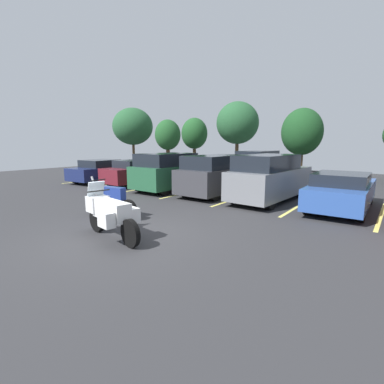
% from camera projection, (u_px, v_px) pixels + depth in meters
% --- Properties ---
extents(ground, '(44.00, 44.00, 0.10)m').
position_uv_depth(ground, '(125.00, 237.00, 7.51)').
color(ground, '#2D2D30').
extents(motorcycle_touring, '(2.34, 0.98, 1.39)m').
position_uv_depth(motorcycle_touring, '(110.00, 213.00, 7.18)').
color(motorcycle_touring, black).
rests_on(motorcycle_touring, ground).
extents(motorcycle_second, '(2.15, 0.62, 1.30)m').
position_uv_depth(motorcycle_second, '(110.00, 200.00, 9.28)').
color(motorcycle_second, black).
rests_on(motorcycle_second, ground).
extents(parking_stripes, '(18.71, 4.61, 0.01)m').
position_uv_depth(parking_stripes, '(214.00, 194.00, 13.45)').
color(parking_stripes, '#EAE066').
rests_on(parking_stripes, ground).
extents(car_navy, '(2.08, 4.40, 1.39)m').
position_uv_depth(car_navy, '(103.00, 171.00, 17.86)').
color(car_navy, navy).
rests_on(car_navy, ground).
extents(car_maroon, '(2.13, 4.46, 1.44)m').
position_uv_depth(car_maroon, '(139.00, 172.00, 16.57)').
color(car_maroon, maroon).
rests_on(car_maroon, ground).
extents(car_green, '(1.99, 4.35, 1.89)m').
position_uv_depth(car_green, '(171.00, 172.00, 14.62)').
color(car_green, '#235638').
rests_on(car_green, ground).
extents(car_charcoal, '(1.91, 4.79, 1.85)m').
position_uv_depth(car_charcoal, '(218.00, 175.00, 13.43)').
color(car_charcoal, '#38383D').
rests_on(car_charcoal, ground).
extents(car_grey, '(2.02, 4.95, 1.94)m').
position_uv_depth(car_grey, '(270.00, 178.00, 11.87)').
color(car_grey, slate).
rests_on(car_grey, ground).
extents(car_blue, '(1.89, 4.77, 1.37)m').
position_uv_depth(car_blue, '(342.00, 191.00, 10.34)').
color(car_blue, '#2D519E').
rests_on(car_blue, ground).
extents(car_far_white, '(1.89, 4.89, 1.52)m').
position_uv_depth(car_far_white, '(223.00, 167.00, 19.81)').
color(car_far_white, white).
rests_on(car_far_white, ground).
extents(car_far_silver, '(2.01, 4.88, 1.92)m').
position_uv_depth(car_far_silver, '(259.00, 166.00, 18.31)').
color(car_far_silver, '#B7B7BC').
rests_on(car_far_silver, ground).
extents(tree_rear, '(2.79, 2.79, 5.08)m').
position_uv_depth(tree_rear, '(194.00, 134.00, 30.44)').
color(tree_rear, '#4C3823').
rests_on(tree_rear, ground).
extents(tree_center_left, '(4.31, 4.31, 6.16)m').
position_uv_depth(tree_center_left, '(133.00, 127.00, 30.77)').
color(tree_center_left, '#4C3823').
rests_on(tree_center_left, ground).
extents(tree_center, '(3.99, 3.99, 6.27)m').
position_uv_depth(tree_center, '(238.00, 123.00, 26.99)').
color(tree_center, '#4C3823').
rests_on(tree_center, ground).
extents(tree_right, '(3.25, 3.25, 5.19)m').
position_uv_depth(tree_right, '(302.00, 132.00, 23.07)').
color(tree_right, '#4C3823').
rests_on(tree_right, ground).
extents(tree_far_right, '(2.43, 2.43, 4.61)m').
position_uv_depth(tree_far_right, '(168.00, 135.00, 26.97)').
color(tree_far_right, '#4C3823').
rests_on(tree_far_right, ground).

